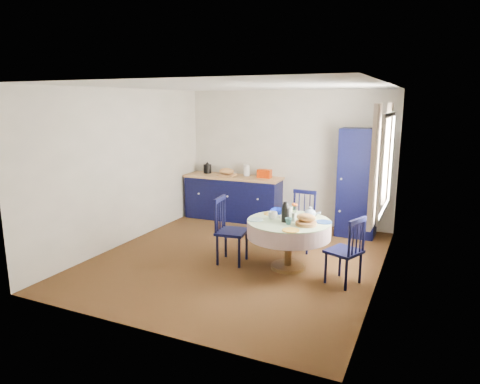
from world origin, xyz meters
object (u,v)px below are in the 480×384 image
(mug_a, at_px, (273,215))
(mug_c, at_px, (313,214))
(chair_left, at_px, (229,230))
(mug_b, at_px, (288,221))
(pantry_cabinet, at_px, (358,183))
(chair_right, at_px, (347,250))
(kitchen_counter, at_px, (233,197))
(dining_table, at_px, (289,229))
(mug_d, at_px, (290,210))
(chair_far, at_px, (301,220))
(cobalt_bowl, at_px, (279,212))

(mug_a, bearing_deg, mug_c, 31.83)
(chair_left, height_order, mug_b, chair_left)
(pantry_cabinet, distance_m, chair_right, 2.20)
(kitchen_counter, xyz_separation_m, chair_left, (0.95, -2.14, 0.04))
(kitchen_counter, xyz_separation_m, mug_a, (1.57, -2.02, 0.30))
(dining_table, height_order, mug_d, dining_table)
(chair_right, bearing_deg, mug_b, -69.32)
(chair_left, bearing_deg, pantry_cabinet, -41.61)
(pantry_cabinet, bearing_deg, kitchen_counter, 178.20)
(chair_far, bearing_deg, mug_a, -98.68)
(dining_table, distance_m, mug_a, 0.30)
(dining_table, bearing_deg, kitchen_counter, 131.97)
(mug_c, bearing_deg, mug_a, -148.17)
(dining_table, height_order, chair_left, dining_table)
(mug_c, bearing_deg, mug_b, -112.85)
(pantry_cabinet, xyz_separation_m, chair_right, (0.23, -2.13, -0.48))
(dining_table, bearing_deg, pantry_cabinet, 72.99)
(chair_right, bearing_deg, kitchen_counter, -107.87)
(mug_d, bearing_deg, pantry_cabinet, 64.23)
(dining_table, xyz_separation_m, mug_a, (-0.24, -0.01, 0.17))
(kitchen_counter, relative_size, chair_right, 2.18)
(dining_table, relative_size, chair_right, 1.29)
(chair_far, distance_m, mug_a, 0.92)
(mug_c, bearing_deg, chair_left, -159.23)
(pantry_cabinet, bearing_deg, dining_table, -106.81)
(chair_left, height_order, chair_right, chair_left)
(pantry_cabinet, xyz_separation_m, mug_b, (-0.55, -2.11, -0.19))
(chair_right, height_order, mug_b, chair_right)
(pantry_cabinet, bearing_deg, chair_right, -83.55)
(mug_a, xyz_separation_m, mug_d, (0.11, 0.42, -0.01))
(chair_far, bearing_deg, cobalt_bowl, -104.61)
(dining_table, bearing_deg, cobalt_bowl, 131.00)
(pantry_cabinet, bearing_deg, mug_c, -101.81)
(kitchen_counter, height_order, chair_left, kitchen_counter)
(mug_a, bearing_deg, cobalt_bowl, 91.22)
(kitchen_counter, relative_size, mug_d, 20.50)
(dining_table, relative_size, chair_far, 1.24)
(chair_far, bearing_deg, chair_left, -126.56)
(dining_table, xyz_separation_m, chair_left, (-0.86, -0.12, -0.09))
(chair_left, bearing_deg, cobalt_bowl, -62.37)
(dining_table, bearing_deg, chair_right, -13.75)
(kitchen_counter, xyz_separation_m, pantry_cabinet, (2.40, -0.08, 0.48))
(kitchen_counter, height_order, mug_a, kitchen_counter)
(mug_b, bearing_deg, chair_left, 176.28)
(pantry_cabinet, height_order, cobalt_bowl, pantry_cabinet)
(mug_b, bearing_deg, mug_a, 148.60)
(mug_a, distance_m, mug_d, 0.44)
(mug_c, bearing_deg, chair_right, -40.60)
(chair_left, distance_m, chair_right, 1.69)
(pantry_cabinet, relative_size, mug_a, 14.49)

